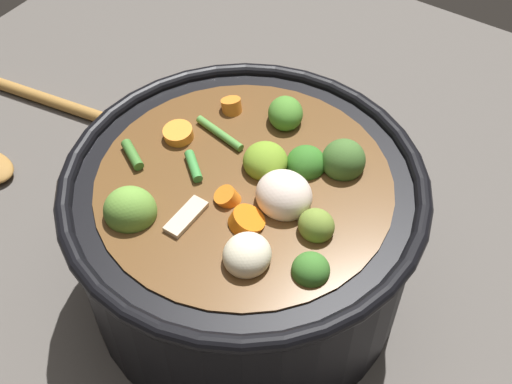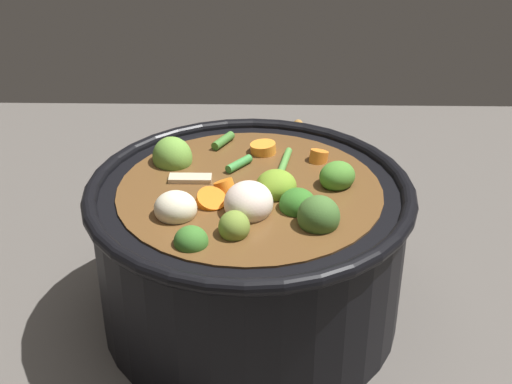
{
  "view_description": "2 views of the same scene",
  "coord_description": "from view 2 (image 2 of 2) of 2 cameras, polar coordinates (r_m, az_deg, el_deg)",
  "views": [
    {
      "loc": [
        -0.3,
        -0.21,
        0.56
      ],
      "look_at": [
        0.02,
        -0.0,
        0.12
      ],
      "focal_mm": 46.66,
      "sensor_mm": 36.0,
      "label": 1
    },
    {
      "loc": [
        0.02,
        -0.59,
        0.48
      ],
      "look_at": [
        0.01,
        0.01,
        0.14
      ],
      "focal_mm": 51.2,
      "sensor_mm": 36.0,
      "label": 2
    }
  ],
  "objects": [
    {
      "name": "ground_plane",
      "position": [
        0.77,
        -0.45,
        -9.39
      ],
      "size": [
        1.1,
        1.1,
        0.0
      ],
      "primitive_type": "plane",
      "color": "#514C47"
    },
    {
      "name": "wooden_spoon",
      "position": [
        1.05,
        0.47,
        2.78
      ],
      "size": [
        0.18,
        0.21,
        0.02
      ],
      "color": "olive",
      "rests_on": "ground_plane"
    },
    {
      "name": "cooking_pot",
      "position": [
        0.72,
        -0.48,
        -4.42
      ],
      "size": [
        0.31,
        0.31,
        0.17
      ],
      "color": "black",
      "rests_on": "ground_plane"
    }
  ]
}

